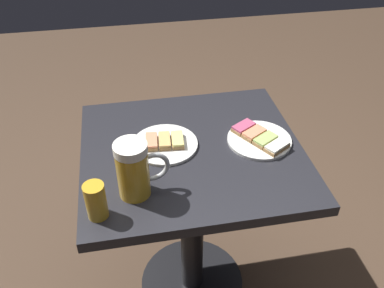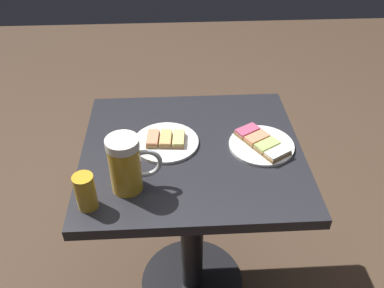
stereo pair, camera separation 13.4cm
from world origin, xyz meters
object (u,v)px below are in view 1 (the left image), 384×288
at_px(plate_near, 165,143).
at_px(beer_glass_small, 96,201).
at_px(beer_mug, 134,169).
at_px(plate_far, 260,139).

distance_m(plate_near, beer_glass_small, 0.35).
height_order(plate_near, beer_glass_small, beer_glass_small).
distance_m(beer_mug, beer_glass_small, 0.13).
bearing_deg(plate_far, beer_glass_small, -155.97).
xyz_separation_m(plate_near, plate_far, (0.32, -0.04, 0.00)).
bearing_deg(beer_mug, beer_glass_small, -147.75).
bearing_deg(plate_near, plate_far, -6.36).
relative_size(plate_near, plate_far, 1.02).
relative_size(plate_far, beer_mug, 1.22).
relative_size(plate_near, beer_glass_small, 2.00).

